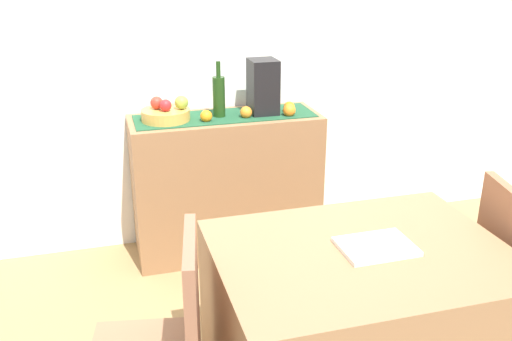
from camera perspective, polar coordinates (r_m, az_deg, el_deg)
ground_plane at (r=3.00m, az=0.86°, el=-16.08°), size 6.40×6.40×0.02m
room_wall_rear at (r=3.56m, az=-4.61°, el=13.80°), size 6.40×0.06×2.70m
sideboard_console at (r=3.56m, az=-2.95°, el=-1.43°), size 1.13×0.42×0.88m
table_runner at (r=3.41m, az=-3.09°, el=5.42°), size 1.06×0.32×0.01m
fruit_bowl at (r=3.35m, az=-8.96°, el=5.49°), size 0.28×0.28×0.06m
apple_front at (r=3.29m, az=-8.97°, el=6.41°), size 0.07×0.07×0.07m
apple_right at (r=3.34m, az=-9.84°, el=6.64°), size 0.07×0.07×0.07m
apple_center at (r=3.32m, az=-7.42°, el=6.72°), size 0.08×0.08×0.08m
wine_bottle at (r=3.37m, az=-3.71°, el=7.40°), size 0.07×0.07×0.33m
coffee_maker at (r=3.43m, az=0.71°, el=8.29°), size 0.16×0.18×0.33m
orange_loose_near_bowl at (r=3.37m, az=-0.99°, el=5.80°), size 0.07×0.07×0.07m
orange_loose_end at (r=3.30m, az=-4.96°, el=5.41°), size 0.07×0.07×0.07m
orange_loose_far at (r=3.48m, az=3.31°, el=6.29°), size 0.07×0.07×0.07m
orange_loose_mid at (r=3.41m, az=3.33°, el=6.00°), size 0.08×0.08×0.08m
dining_table at (r=2.43m, az=9.96°, el=-15.45°), size 1.12×0.85×0.74m
open_book at (r=2.25m, az=11.85°, el=-7.41°), size 0.28×0.21×0.02m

